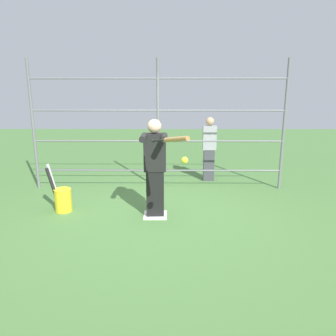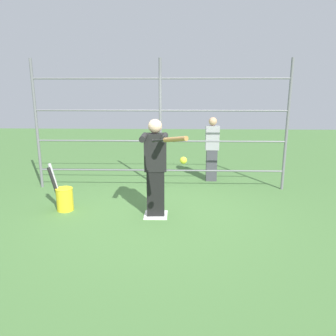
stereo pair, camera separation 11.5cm
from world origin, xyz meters
The scene contains 8 objects.
ground_plane centered at (0.00, 0.00, 0.00)m, with size 24.00×24.00×0.00m, color #4C7A3D.
home_plate centered at (0.00, 0.00, 0.01)m, with size 0.40×0.40×0.02m.
fence_backstop centered at (0.00, -1.60, 1.38)m, with size 5.39×0.06×2.76m.
batter centered at (0.00, 0.02, 0.91)m, with size 0.43×0.57×1.68m.
baseball_bat_swinging centered at (-0.30, 0.91, 1.49)m, with size 0.54×0.80×0.21m.
softball_in_flight centered at (-0.45, 1.10, 1.24)m, with size 0.10×0.10×0.10m.
bat_bucket centered at (1.69, -0.20, 0.24)m, with size 0.44×0.31×0.87m.
bystander_behind_fence centered at (-1.17, -2.24, 0.79)m, with size 0.31×0.19×1.51m.
Camera 2 is at (-0.38, 5.34, 2.19)m, focal length 35.00 mm.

